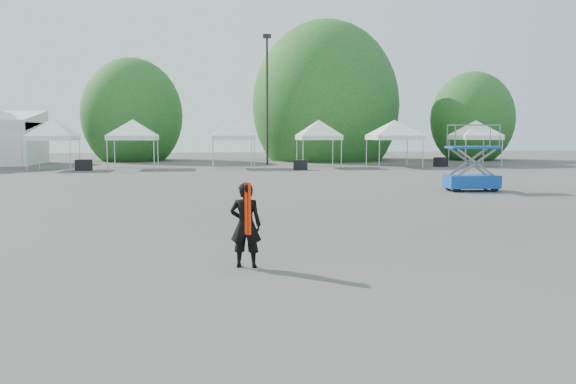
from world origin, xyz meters
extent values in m
plane|color=#474442|center=(0.00, 0.00, 0.00)|extent=(120.00, 120.00, 0.00)
cylinder|color=black|center=(3.00, 32.00, 4.75)|extent=(0.16, 0.16, 9.50)
cube|color=black|center=(3.00, 32.00, 9.65)|extent=(0.60, 0.25, 0.30)
cylinder|color=#382314|center=(-8.00, 40.00, 1.14)|extent=(0.36, 0.36, 2.27)
ellipsoid|color=#24541C|center=(-8.00, 40.00, 3.94)|extent=(4.16, 4.16, 4.78)
cylinder|color=#382314|center=(9.00, 39.00, 1.40)|extent=(0.36, 0.36, 2.80)
ellipsoid|color=#24541C|center=(9.00, 39.00, 4.85)|extent=(5.12, 5.12, 5.89)
cylinder|color=#382314|center=(22.00, 37.00, 1.05)|extent=(0.36, 0.36, 2.10)
ellipsoid|color=#24541C|center=(22.00, 37.00, 3.64)|extent=(3.84, 3.84, 4.42)
cylinder|color=silver|center=(-12.84, 26.48, 1.00)|extent=(0.06, 0.06, 2.00)
cylinder|color=silver|center=(-10.19, 26.48, 1.00)|extent=(0.06, 0.06, 2.00)
cylinder|color=silver|center=(-12.84, 29.12, 1.00)|extent=(0.06, 0.06, 2.00)
cylinder|color=silver|center=(-10.19, 29.12, 1.00)|extent=(0.06, 0.06, 2.00)
cube|color=white|center=(-11.52, 27.80, 2.08)|extent=(2.85, 2.85, 0.30)
pyramid|color=white|center=(-11.52, 27.80, 3.33)|extent=(4.02, 4.02, 1.10)
cylinder|color=silver|center=(-8.02, 27.05, 1.00)|extent=(0.06, 0.06, 2.00)
cylinder|color=silver|center=(-5.04, 27.05, 1.00)|extent=(0.06, 0.06, 2.00)
cylinder|color=silver|center=(-8.02, 30.04, 1.00)|extent=(0.06, 0.06, 2.00)
cylinder|color=silver|center=(-5.04, 30.04, 1.00)|extent=(0.06, 0.06, 2.00)
cube|color=white|center=(-6.53, 28.54, 2.08)|extent=(3.18, 3.18, 0.30)
pyramid|color=white|center=(-6.53, 28.54, 3.33)|extent=(4.50, 4.50, 1.10)
cylinder|color=silver|center=(-1.18, 26.69, 1.00)|extent=(0.06, 0.06, 2.00)
cylinder|color=silver|center=(1.56, 26.69, 1.00)|extent=(0.06, 0.06, 2.00)
cylinder|color=silver|center=(-1.18, 29.43, 1.00)|extent=(0.06, 0.06, 2.00)
cylinder|color=silver|center=(1.56, 29.43, 1.00)|extent=(0.06, 0.06, 2.00)
cube|color=white|center=(0.19, 28.06, 2.08)|extent=(2.94, 2.94, 0.30)
pyramid|color=white|center=(0.19, 28.06, 3.33)|extent=(4.16, 4.16, 1.10)
cylinder|color=silver|center=(4.87, 26.77, 1.00)|extent=(0.06, 0.06, 2.00)
cylinder|color=silver|center=(7.55, 26.77, 1.00)|extent=(0.06, 0.06, 2.00)
cylinder|color=silver|center=(4.87, 29.44, 1.00)|extent=(0.06, 0.06, 2.00)
cylinder|color=silver|center=(7.55, 29.44, 1.00)|extent=(0.06, 0.06, 2.00)
cube|color=white|center=(6.21, 28.11, 2.08)|extent=(2.87, 2.87, 0.30)
pyramid|color=white|center=(6.21, 28.11, 3.33)|extent=(4.06, 4.06, 1.10)
cylinder|color=silver|center=(10.05, 26.17, 1.00)|extent=(0.06, 0.06, 2.00)
cylinder|color=silver|center=(13.17, 26.17, 1.00)|extent=(0.06, 0.06, 2.00)
cylinder|color=silver|center=(10.05, 29.30, 1.00)|extent=(0.06, 0.06, 2.00)
cylinder|color=silver|center=(13.17, 29.30, 1.00)|extent=(0.06, 0.06, 2.00)
cube|color=white|center=(11.61, 27.74, 2.08)|extent=(3.32, 3.32, 0.30)
pyramid|color=white|center=(11.61, 27.74, 3.33)|extent=(4.70, 4.70, 1.10)
cylinder|color=silver|center=(16.48, 26.61, 1.00)|extent=(0.06, 0.06, 2.00)
cylinder|color=silver|center=(19.24, 26.61, 1.00)|extent=(0.06, 0.06, 2.00)
cylinder|color=silver|center=(16.48, 29.37, 1.00)|extent=(0.06, 0.06, 2.00)
cylinder|color=silver|center=(19.24, 29.37, 1.00)|extent=(0.06, 0.06, 2.00)
cube|color=white|center=(17.86, 27.99, 2.08)|extent=(2.96, 2.96, 0.30)
pyramid|color=white|center=(17.86, 27.99, 3.33)|extent=(4.19, 4.19, 1.10)
imported|color=black|center=(-0.90, -0.91, 0.77)|extent=(0.63, 0.48, 1.54)
cube|color=#FF2C05|center=(-0.90, -1.07, 1.08)|extent=(0.12, 0.02, 0.92)
cube|color=#0B4492|center=(9.32, 11.11, 0.40)|extent=(2.19, 1.20, 0.53)
cube|color=#0B4492|center=(9.32, 11.11, 1.82)|extent=(2.10, 1.15, 0.09)
cylinder|color=black|center=(8.49, 10.72, 0.16)|extent=(0.33, 0.15, 0.32)
cylinder|color=black|center=(10.09, 10.62, 0.16)|extent=(0.33, 0.15, 0.32)
cylinder|color=black|center=(8.55, 11.60, 0.16)|extent=(0.33, 0.15, 0.32)
cylinder|color=black|center=(10.14, 11.51, 0.16)|extent=(0.33, 0.15, 0.32)
cube|color=black|center=(-9.46, 26.78, 0.35)|extent=(1.00, 0.83, 0.70)
cube|color=black|center=(4.46, 25.30, 0.33)|extent=(1.01, 0.88, 0.66)
cube|color=black|center=(15.10, 27.60, 0.33)|extent=(1.05, 0.96, 0.66)
camera|label=1|loc=(-1.56, -10.81, 2.40)|focal=35.00mm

